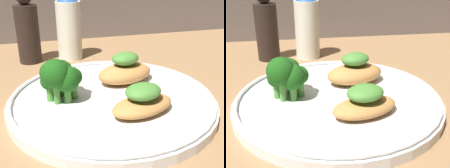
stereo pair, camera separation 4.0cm
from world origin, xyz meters
The scene contains 7 objects.
ground_plane centered at (0.00, 0.00, -0.50)cm, with size 180.00×180.00×1.00cm, color #936D47.
plate centered at (0.00, 0.00, 0.99)cm, with size 29.52×29.52×2.00cm.
grilled_meat_front centered at (2.48, -5.58, 3.03)cm, with size 9.79×7.06×3.99cm.
grilled_meat_middle centered at (3.54, 4.82, 3.29)cm, with size 10.58×8.23×4.91cm.
broccoli_bunch centered at (-7.21, 1.25, 4.99)cm, with size 5.85×6.22×6.38cm.
sauce_bottle centered at (-2.67, 23.44, 7.03)cm, with size 5.11×5.11×14.70cm.
pepper_grinder centered at (-11.01, 23.44, 6.51)cm, with size 4.59×4.59×14.58cm.
Camera 1 is at (-9.95, -35.04, 19.37)cm, focal length 45.00 mm.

